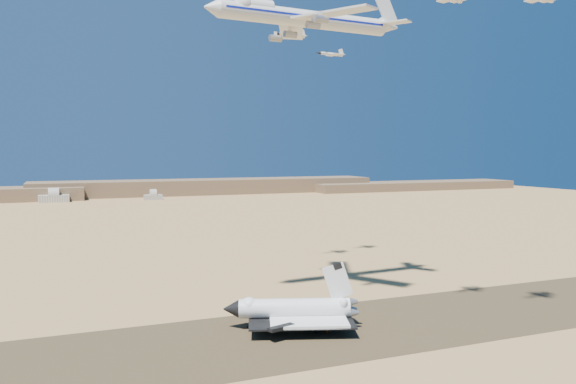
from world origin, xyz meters
name	(u,v)px	position (x,y,z in m)	size (l,w,h in m)	color
ground	(264,340)	(0.00, 0.00, 0.00)	(1200.00, 1200.00, 0.00)	tan
runway	(264,339)	(0.00, 0.00, 0.03)	(600.00, 50.00, 0.06)	#4B3E25
ridgeline	(168,189)	(65.32, 527.31, 7.63)	(960.00, 90.00, 18.00)	brown
hangars	(50,198)	(-64.00, 478.43, 4.83)	(200.50, 29.50, 30.00)	#BBB6A6
shuttle	(293,310)	(11.54, 6.44, 5.30)	(40.51, 32.66, 19.72)	white
carrier_747	(300,18)	(24.96, 32.75, 97.22)	(74.35, 57.44, 18.51)	silver
crew_a	(330,329)	(19.66, -1.55, 0.97)	(0.66, 0.43, 1.81)	#D4430C
crew_b	(320,328)	(17.80, 0.68, 0.86)	(0.77, 0.45, 1.59)	#D4430C
crew_c	(327,331)	(18.62, -2.12, 0.94)	(1.03, 0.53, 1.75)	#D4430C
chase_jet_c	(291,35)	(41.81, 82.18, 102.20)	(15.45, 8.43, 3.85)	silver
chase_jet_d	(331,54)	(65.57, 91.58, 97.26)	(14.96, 8.14, 3.73)	silver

